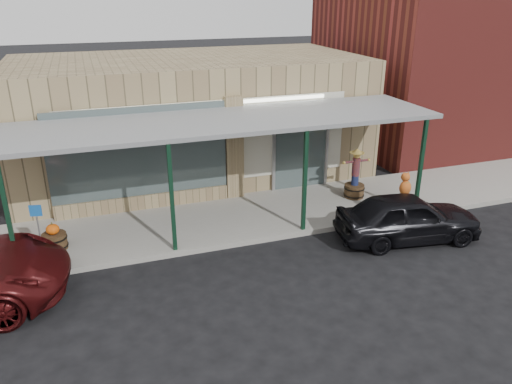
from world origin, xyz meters
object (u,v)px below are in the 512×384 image
object	(u,v)px
barrel_scarecrow	(355,181)
parked_sedan	(408,217)
barrel_pumpkin	(54,239)
handicap_sign	(38,224)

from	to	relation	value
barrel_scarecrow	parked_sedan	size ratio (longest dim) A/B	0.40
barrel_pumpkin	parked_sedan	xyz separation A→B (m)	(9.07, -2.28, 0.25)
barrel_scarecrow	barrel_pumpkin	bearing A→B (deg)	164.89
barrel_pumpkin	handicap_sign	xyz separation A→B (m)	(-0.27, -0.35, 0.65)
barrel_scarecrow	barrel_pumpkin	world-z (taller)	barrel_scarecrow
barrel_pumpkin	handicap_sign	distance (m)	0.79
barrel_scarecrow	barrel_pumpkin	size ratio (longest dim) A/B	2.21
barrel_scarecrow	barrel_pumpkin	xyz separation A→B (m)	(-9.04, -0.54, -0.29)
barrel_pumpkin	barrel_scarecrow	bearing A→B (deg)	3.45
barrel_pumpkin	handicap_sign	size ratio (longest dim) A/B	0.52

